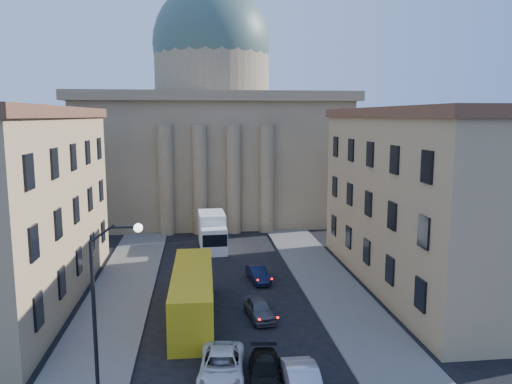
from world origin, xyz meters
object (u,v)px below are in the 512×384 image
at_px(city_bus, 193,293).
at_px(box_truck, 212,232).
at_px(car_right_near, 303,384).
at_px(street_lamp, 104,294).

xyz_separation_m(city_bus, box_truck, (1.95, 18.42, -0.05)).
relative_size(car_right_near, box_truck, 0.68).
distance_m(car_right_near, city_bus, 12.26).
xyz_separation_m(car_right_near, box_truck, (-3.60, 29.30, 0.99)).
distance_m(street_lamp, box_truck, 28.51).
xyz_separation_m(street_lamp, box_truck, (6.17, 27.61, -3.52)).
bearing_deg(box_truck, car_right_near, -85.37).
bearing_deg(box_truck, street_lamp, -104.96).
distance_m(street_lamp, car_right_near, 10.89).
bearing_deg(car_right_near, street_lamp, 170.57).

